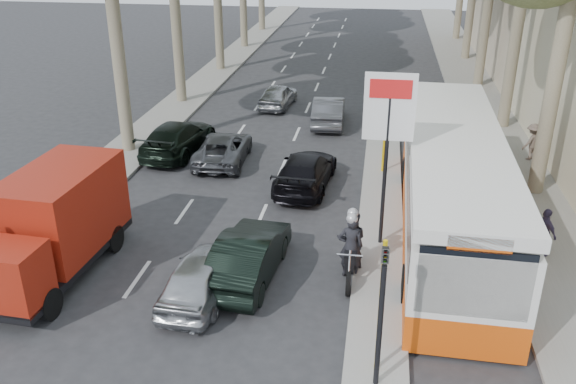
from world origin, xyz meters
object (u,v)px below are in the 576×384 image
at_px(silver_hatchback, 201,276).
at_px(city_bus, 452,183).
at_px(dark_hatchback, 249,255).
at_px(red_truck, 53,224).
at_px(motorcycle, 351,245).

relative_size(silver_hatchback, city_bus, 0.29).
bearing_deg(dark_hatchback, city_bus, -144.01).
bearing_deg(red_truck, city_bus, 23.64).
bearing_deg(silver_hatchback, motorcycle, -152.16).
bearing_deg(motorcycle, city_bus, 44.04).
bearing_deg(silver_hatchback, red_truck, -4.65).
height_order(dark_hatchback, city_bus, city_bus).
bearing_deg(motorcycle, red_truck, -172.14).
xyz_separation_m(dark_hatchback, red_truck, (-5.55, -0.60, 0.88)).
distance_m(silver_hatchback, motorcycle, 4.39).
bearing_deg(dark_hatchback, silver_hatchback, 52.45).
height_order(red_truck, motorcycle, red_truck).
relative_size(silver_hatchback, motorcycle, 1.57).
bearing_deg(city_bus, silver_hatchback, -144.20).
bearing_deg(silver_hatchback, dark_hatchback, -129.09).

